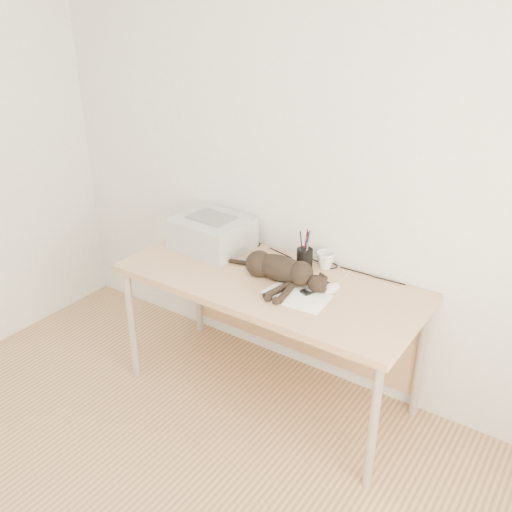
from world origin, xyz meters
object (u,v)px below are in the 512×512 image
Objects in this scene: pen_cup at (305,259)px; mouse at (332,286)px; desk at (278,295)px; mug at (325,260)px; cat at (278,269)px; printer at (212,233)px.

pen_cup reaches higher than mouse.
desk is 16.08× the size of mug.
mug is 0.45× the size of pen_cup.
cat is at bearing -161.51° from mouse.
pen_cup is 0.26m from mouse.
cat is at bearing -13.16° from printer.
pen_cup is (0.05, 0.19, -0.00)m from cat.
desk is 0.54m from printer.
mouse is (0.14, -0.19, -0.03)m from mug.
cat is (0.04, -0.07, 0.20)m from desk.
mouse is (0.23, -0.12, -0.04)m from pen_cup.
mug is 0.82× the size of mouse.
printer is 0.58m from pen_cup.
cat is at bearing -117.57° from mug.
printer is at bearing 173.78° from desk.
cat is 5.24× the size of mouse.
pen_cup reaches higher than desk.
mug is 0.12m from pen_cup.
cat is at bearing -60.94° from desk.
cat is 0.19m from pen_cup.
mouse is at bearing -53.97° from mug.
pen_cup is (-0.09, -0.08, 0.02)m from mug.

